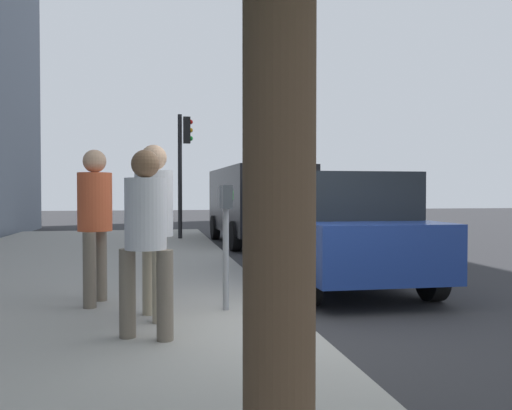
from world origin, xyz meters
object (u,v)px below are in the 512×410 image
Objects in this scene: parked_van_far at (256,200)px; traffic_signal at (183,155)px; parking_officer at (95,212)px; parked_sedan_near at (338,229)px; pedestrian_at_meter at (154,215)px; parking_meter at (226,220)px; pedestrian_bystander at (146,229)px.

traffic_signal reaches higher than parked_van_far.
parking_officer reaches higher than parked_sedan_near.
pedestrian_at_meter is 9.90m from traffic_signal.
parked_van_far is 2.51m from traffic_signal.
traffic_signal is (9.77, -0.82, 1.34)m from pedestrian_at_meter.
parking_officer is at bearing 112.54° from parked_sedan_near.
pedestrian_at_meter is 9.65m from parked_van_far.
pedestrian_at_meter is at bearing 129.07° from parked_sedan_near.
pedestrian_at_meter is at bearing -38.79° from parking_officer.
parked_van_far reaches higher than parked_sedan_near.
parking_officer reaches higher than parking_meter.
pedestrian_bystander is at bearing -56.96° from parking_officer.
parking_meter is 0.77× the size of pedestrian_at_meter.
pedestrian_bystander is at bearing 163.58° from parked_van_far.
pedestrian_bystander is at bearing 136.55° from parked_sedan_near.
pedestrian_at_meter is 0.78m from pedestrian_bystander.
parked_van_far is at bearing -13.07° from parking_meter.
parking_officer is (0.85, 0.69, 0.01)m from pedestrian_at_meter.
parking_officer is at bearing 46.70° from pedestrian_bystander.
traffic_signal reaches higher than pedestrian_at_meter.
traffic_signal is at bearing 21.07° from pedestrian_bystander.
pedestrian_bystander is 10.68m from traffic_signal.
traffic_signal is (9.51, -0.02, 1.41)m from parking_meter.
parked_van_far is (8.36, -3.56, 0.01)m from parking_officer.
parking_meter is at bearing 134.88° from parked_sedan_near.
pedestrian_bystander is 1.74m from parking_officer.
parked_van_far is 1.46× the size of traffic_signal.
parked_van_far reaches higher than parking_officer.
parking_meter is 9.19m from parked_van_far.
pedestrian_at_meter is 0.51× the size of traffic_signal.
parking_meter is at bearing 2.66° from pedestrian_at_meter.
parking_officer reaches higher than pedestrian_bystander.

